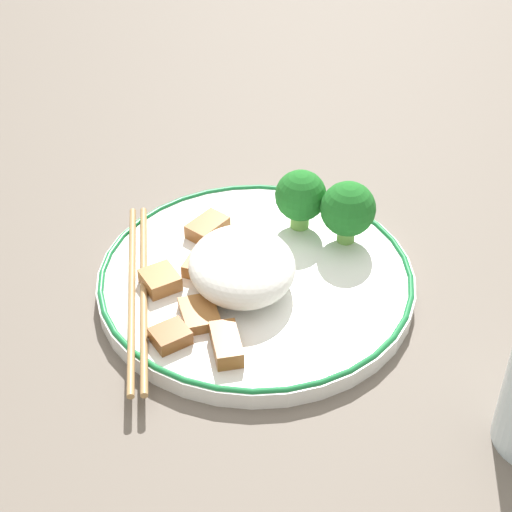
{
  "coord_description": "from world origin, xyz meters",
  "views": [
    {
      "loc": [
        -0.09,
        -0.51,
        0.46
      ],
      "look_at": [
        0.0,
        0.0,
        0.03
      ],
      "focal_mm": 60.0,
      "sensor_mm": 36.0,
      "label": 1
    }
  ],
  "objects_px": {
    "chopsticks": "(138,292)",
    "broccoli_back_center": "(301,197)",
    "broccoli_back_left": "(348,210)",
    "plate": "(256,280)"
  },
  "relations": [
    {
      "from": "chopsticks",
      "to": "broccoli_back_center",
      "type": "bearing_deg",
      "value": 24.38
    },
    {
      "from": "broccoli_back_left",
      "to": "broccoli_back_center",
      "type": "height_order",
      "value": "broccoli_back_left"
    },
    {
      "from": "broccoli_back_left",
      "to": "broccoli_back_center",
      "type": "relative_size",
      "value": 1.03
    },
    {
      "from": "broccoli_back_center",
      "to": "chopsticks",
      "type": "xyz_separation_m",
      "value": [
        -0.14,
        -0.07,
        -0.03
      ]
    },
    {
      "from": "broccoli_back_left",
      "to": "chopsticks",
      "type": "height_order",
      "value": "broccoli_back_left"
    },
    {
      "from": "broccoli_back_left",
      "to": "broccoli_back_center",
      "type": "distance_m",
      "value": 0.04
    },
    {
      "from": "broccoli_back_center",
      "to": "chopsticks",
      "type": "height_order",
      "value": "broccoli_back_center"
    },
    {
      "from": "broccoli_back_left",
      "to": "broccoli_back_center",
      "type": "xyz_separation_m",
      "value": [
        -0.03,
        0.03,
        -0.0
      ]
    },
    {
      "from": "broccoli_back_center",
      "to": "chopsticks",
      "type": "distance_m",
      "value": 0.16
    },
    {
      "from": "plate",
      "to": "chopsticks",
      "type": "xyz_separation_m",
      "value": [
        -0.1,
        -0.01,
        0.01
      ]
    }
  ]
}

